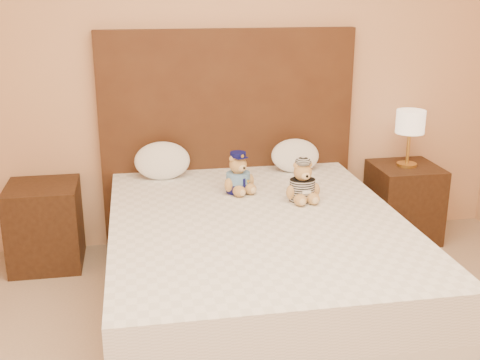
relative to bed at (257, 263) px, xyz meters
name	(u,v)px	position (x,y,z in m)	size (l,w,h in m)	color
bed	(257,263)	(0.00, 0.00, 0.00)	(1.60, 2.00, 0.55)	white
headboard	(228,139)	(0.00, 1.01, 0.47)	(1.75, 0.08, 1.50)	#452714
nightstand_left	(45,225)	(-1.25, 0.80, 0.00)	(0.45, 0.45, 0.55)	#382111
nightstand_right	(403,202)	(1.25, 0.80, 0.00)	(0.45, 0.45, 0.55)	#382111
lamp	(410,125)	(1.25, 0.80, 0.57)	(0.20, 0.20, 0.40)	gold
teddy_police	(238,173)	(-0.03, 0.45, 0.40)	(0.22, 0.21, 0.25)	#AB7842
teddy_prisoner	(302,181)	(0.32, 0.23, 0.40)	(0.22, 0.21, 0.25)	#AB7842
pillow_left	(162,159)	(-0.47, 0.83, 0.40)	(0.37, 0.24, 0.26)	white
pillow_right	(295,154)	(0.44, 0.83, 0.39)	(0.34, 0.22, 0.24)	white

